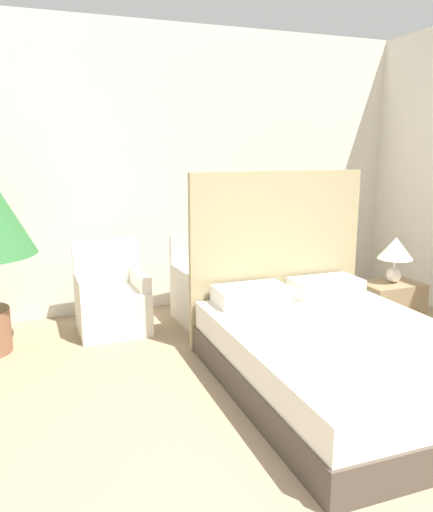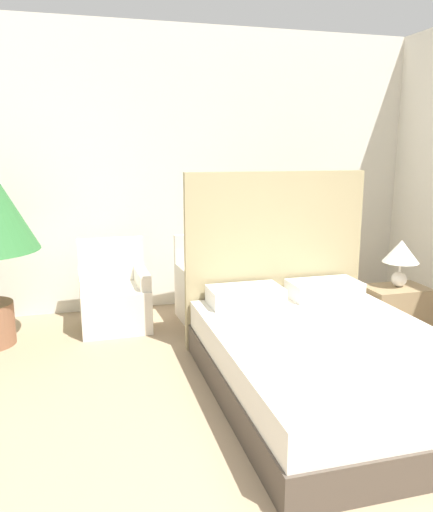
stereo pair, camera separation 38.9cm
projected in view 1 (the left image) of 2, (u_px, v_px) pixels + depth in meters
The scene contains 6 objects.
wall_back at pixel (177, 171), 5.23m from camera, with size 10.00×0.06×2.90m.
bed at pixel (335, 348), 3.58m from camera, with size 1.59×2.13×1.49m.
armchair_near_window_left at pixel (112, 304), 4.64m from camera, with size 0.64×0.58×0.83m.
armchair_near_window_right at pixel (208, 294), 4.96m from camera, with size 0.66×0.60×0.83m.
nightstand at pixel (390, 306), 4.67m from camera, with size 0.55×0.37×0.46m.
table_lamp at pixel (395, 251), 4.58m from camera, with size 0.32×0.32×0.43m.
Camera 1 is at (-1.45, -1.51, 1.67)m, focal length 35.00 mm.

